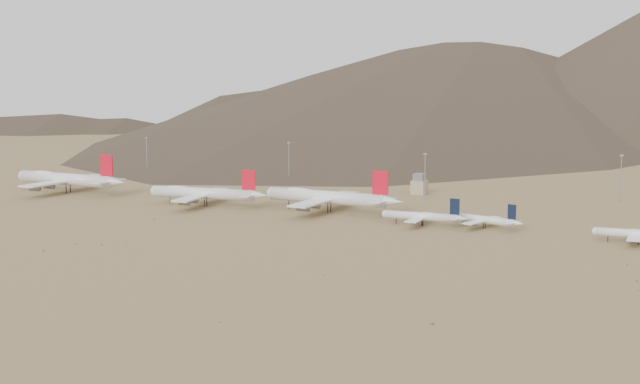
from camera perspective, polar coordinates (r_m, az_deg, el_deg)
The scene contains 14 objects.
ground at distance 422.32m, azimuth -3.45°, elevation -1.93°, with size 3000.00×3000.00×0.00m, color #9E8052.
mountain_ridge at distance 1276.05m, azimuth 18.38°, elevation 11.12°, with size 4400.00×1000.00×300.00m.
widebody_west at distance 537.43m, azimuth -15.91°, elevation 0.81°, with size 80.06×61.14×23.78m.
widebody_centre at distance 472.17m, azimuth -7.44°, elevation -0.07°, with size 67.35×52.51×20.13m.
widebody_east at distance 447.69m, azimuth 0.49°, elevation -0.33°, with size 76.55×58.51×22.73m.
narrowbody_a at distance 413.38m, azimuth 6.62°, elevation -1.57°, with size 41.41×29.84×13.67m.
narrowbody_b at distance 411.40m, azimuth 10.53°, elevation -1.75°, with size 37.02×27.27×12.44m.
narrowbody_c at distance 391.98m, azimuth 19.78°, elevation -2.55°, with size 39.56×28.53×13.06m.
control_tower at distance 514.96m, azimuth 6.38°, elevation 0.44°, with size 8.00×8.00×12.00m.
mast_far_west at distance 613.28m, azimuth -11.02°, elevation 2.40°, with size 2.00×0.60×25.70m.
mast_west at distance 563.48m, azimuth -2.00°, elevation 2.05°, with size 2.00×0.60×25.70m.
mast_centre at distance 494.27m, azimuth 6.73°, elevation 1.15°, with size 2.00×0.60×25.70m.
mast_east at distance 509.86m, azimuth 18.70°, elevation 0.99°, with size 2.00×0.60×25.70m.
desert_scrub at distance 348.92m, azimuth -8.86°, elevation -4.09°, with size 422.63×148.41×0.89m.
Camera 1 is at (216.29, -355.25, 73.28)m, focal length 50.00 mm.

